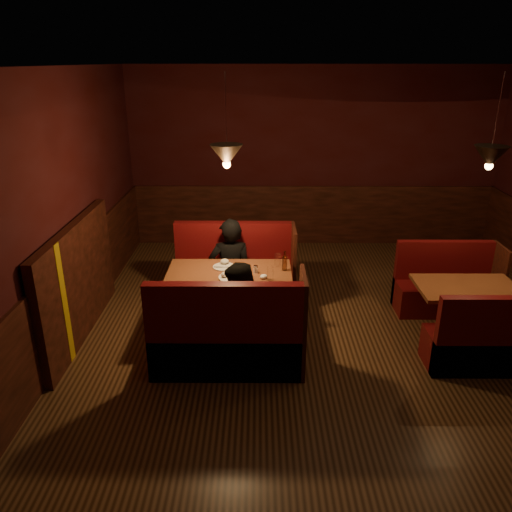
{
  "coord_description": "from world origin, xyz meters",
  "views": [
    {
      "loc": [
        -0.91,
        -4.66,
        2.95
      ],
      "look_at": [
        -0.93,
        0.43,
        0.95
      ],
      "focal_mm": 35.0,
      "sensor_mm": 36.0,
      "label": 1
    }
  ],
  "objects_px": {
    "main_table": "(231,287)",
    "second_table": "(466,299)",
    "diner_b": "(242,298)",
    "main_bench_near": "(229,343)",
    "second_bench_far": "(445,289)",
    "diner_a": "(230,250)",
    "second_bench_near": "(491,345)",
    "main_bench_far": "(235,278)"
  },
  "relations": [
    {
      "from": "main_table",
      "to": "second_table",
      "type": "bearing_deg",
      "value": -1.69
    },
    {
      "from": "second_table",
      "to": "diner_b",
      "type": "height_order",
      "value": "diner_b"
    },
    {
      "from": "main_table",
      "to": "main_bench_near",
      "type": "height_order",
      "value": "main_bench_near"
    },
    {
      "from": "second_bench_far",
      "to": "diner_a",
      "type": "distance_m",
      "value": 2.74
    },
    {
      "from": "diner_a",
      "to": "second_bench_near",
      "type": "bearing_deg",
      "value": 147.47
    },
    {
      "from": "second_bench_far",
      "to": "second_bench_near",
      "type": "distance_m",
      "value": 1.32
    },
    {
      "from": "diner_b",
      "to": "main_bench_far",
      "type": "bearing_deg",
      "value": 117.94
    },
    {
      "from": "main_table",
      "to": "main_bench_far",
      "type": "distance_m",
      "value": 0.83
    },
    {
      "from": "second_table",
      "to": "diner_a",
      "type": "xyz_separation_m",
      "value": [
        -2.67,
        0.78,
        0.29
      ]
    },
    {
      "from": "main_table",
      "to": "second_bench_far",
      "type": "height_order",
      "value": "main_table"
    },
    {
      "from": "second_table",
      "to": "second_bench_near",
      "type": "relative_size",
      "value": 0.9
    },
    {
      "from": "main_bench_near",
      "to": "second_bench_far",
      "type": "height_order",
      "value": "main_bench_near"
    },
    {
      "from": "main_bench_far",
      "to": "diner_b",
      "type": "bearing_deg",
      "value": -84.32
    },
    {
      "from": "second_bench_near",
      "to": "diner_a",
      "type": "bearing_deg",
      "value": 151.85
    },
    {
      "from": "diner_b",
      "to": "main_table",
      "type": "bearing_deg",
      "value": 127.36
    },
    {
      "from": "diner_a",
      "to": "second_table",
      "type": "bearing_deg",
      "value": 159.34
    },
    {
      "from": "main_table",
      "to": "second_bench_far",
      "type": "relative_size",
      "value": 1.14
    },
    {
      "from": "main_table",
      "to": "main_bench_near",
      "type": "xyz_separation_m",
      "value": [
        0.02,
        -0.79,
        -0.24
      ]
    },
    {
      "from": "diner_b",
      "to": "diner_a",
      "type": "bearing_deg",
      "value": 120.72
    },
    {
      "from": "second_bench_near",
      "to": "diner_b",
      "type": "bearing_deg",
      "value": 175.68
    },
    {
      "from": "main_bench_near",
      "to": "second_bench_far",
      "type": "xyz_separation_m",
      "value": [
        2.64,
        1.37,
        -0.05
      ]
    },
    {
      "from": "main_bench_far",
      "to": "diner_b",
      "type": "relative_size",
      "value": 1.08
    },
    {
      "from": "main_table",
      "to": "diner_a",
      "type": "bearing_deg",
      "value": 93.08
    },
    {
      "from": "second_bench_near",
      "to": "diner_a",
      "type": "relative_size",
      "value": 0.81
    },
    {
      "from": "main_table",
      "to": "second_bench_far",
      "type": "distance_m",
      "value": 2.74
    },
    {
      "from": "second_table",
      "to": "diner_b",
      "type": "relative_size",
      "value": 0.78
    },
    {
      "from": "main_table",
      "to": "diner_b",
      "type": "height_order",
      "value": "diner_b"
    },
    {
      "from": "second_bench_near",
      "to": "second_bench_far",
      "type": "bearing_deg",
      "value": 90.0
    },
    {
      "from": "main_bench_far",
      "to": "second_table",
      "type": "distance_m",
      "value": 2.76
    },
    {
      "from": "main_bench_near",
      "to": "second_bench_near",
      "type": "distance_m",
      "value": 2.64
    },
    {
      "from": "second_table",
      "to": "second_bench_far",
      "type": "relative_size",
      "value": 0.9
    },
    {
      "from": "second_table",
      "to": "diner_a",
      "type": "height_order",
      "value": "diner_a"
    },
    {
      "from": "second_bench_near",
      "to": "diner_b",
      "type": "relative_size",
      "value": 0.87
    },
    {
      "from": "second_table",
      "to": "second_bench_near",
      "type": "distance_m",
      "value": 0.69
    },
    {
      "from": "main_bench_near",
      "to": "main_bench_far",
      "type": "bearing_deg",
      "value": 90.0
    },
    {
      "from": "main_bench_near",
      "to": "diner_b",
      "type": "height_order",
      "value": "diner_b"
    },
    {
      "from": "main_table",
      "to": "second_bench_near",
      "type": "xyz_separation_m",
      "value": [
        2.66,
        -0.74,
        -0.3
      ]
    },
    {
      "from": "second_table",
      "to": "diner_b",
      "type": "xyz_separation_m",
      "value": [
        -2.48,
        -0.47,
        0.24
      ]
    },
    {
      "from": "main_bench_far",
      "to": "second_bench_near",
      "type": "bearing_deg",
      "value": -30.06
    },
    {
      "from": "main_bench_near",
      "to": "second_bench_far",
      "type": "relative_size",
      "value": 1.25
    },
    {
      "from": "main_bench_far",
      "to": "second_bench_near",
      "type": "distance_m",
      "value": 3.05
    },
    {
      "from": "second_table",
      "to": "second_bench_near",
      "type": "height_order",
      "value": "second_bench_near"
    }
  ]
}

